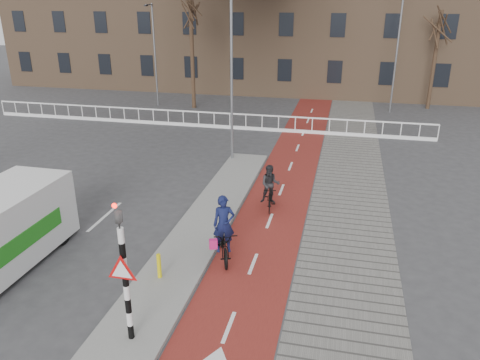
# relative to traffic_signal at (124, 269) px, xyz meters

# --- Properties ---
(ground) EXTENTS (120.00, 120.00, 0.00)m
(ground) POSITION_rel_traffic_signal_xyz_m (0.60, 2.02, -1.99)
(ground) COLOR #38383A
(ground) RESTS_ON ground
(bike_lane) EXTENTS (2.50, 60.00, 0.01)m
(bike_lane) POSITION_rel_traffic_signal_xyz_m (2.10, 12.02, -1.98)
(bike_lane) COLOR maroon
(bike_lane) RESTS_ON ground
(sidewalk) EXTENTS (3.00, 60.00, 0.01)m
(sidewalk) POSITION_rel_traffic_signal_xyz_m (4.90, 12.02, -1.98)
(sidewalk) COLOR slate
(sidewalk) RESTS_ON ground
(curb_island) EXTENTS (1.80, 16.00, 0.12)m
(curb_island) POSITION_rel_traffic_signal_xyz_m (-0.10, 6.02, -1.93)
(curb_island) COLOR gray
(curb_island) RESTS_ON ground
(traffic_signal) EXTENTS (0.80, 0.80, 3.68)m
(traffic_signal) POSITION_rel_traffic_signal_xyz_m (0.00, 0.00, 0.00)
(traffic_signal) COLOR black
(traffic_signal) RESTS_ON curb_island
(bollard) EXTENTS (0.12, 0.12, 0.74)m
(bollard) POSITION_rel_traffic_signal_xyz_m (-0.32, 2.55, -1.50)
(bollard) COLOR yellow
(bollard) RESTS_ON curb_island
(cyclist_near) EXTENTS (1.34, 2.11, 2.06)m
(cyclist_near) POSITION_rel_traffic_signal_xyz_m (1.15, 4.19, -1.29)
(cyclist_near) COLOR black
(cyclist_near) RESTS_ON bike_lane
(cyclist_far) EXTENTS (0.80, 1.64, 1.74)m
(cyclist_far) POSITION_rel_traffic_signal_xyz_m (1.92, 8.08, -1.26)
(cyclist_far) COLOR black
(cyclist_far) RESTS_ON bike_lane
(railing) EXTENTS (28.00, 0.10, 0.99)m
(railing) POSITION_rel_traffic_signal_xyz_m (-4.40, 19.02, -1.68)
(railing) COLOR silver
(railing) RESTS_ON ground
(tree_mid) EXTENTS (0.28, 0.28, 7.77)m
(tree_mid) POSITION_rel_traffic_signal_xyz_m (-6.39, 24.12, 1.89)
(tree_mid) COLOR #322316
(tree_mid) RESTS_ON ground
(tree_right) EXTENTS (0.26, 0.26, 6.75)m
(tree_right) POSITION_rel_traffic_signal_xyz_m (10.22, 27.61, 1.39)
(tree_right) COLOR #322316
(tree_right) RESTS_ON ground
(streetlight_near) EXTENTS (0.12, 0.12, 8.15)m
(streetlight_near) POSITION_rel_traffic_signal_xyz_m (-0.84, 13.26, 2.09)
(streetlight_near) COLOR slate
(streetlight_near) RESTS_ON ground
(streetlight_left) EXTENTS (0.12, 0.12, 7.16)m
(streetlight_left) POSITION_rel_traffic_signal_xyz_m (-9.27, 24.30, 1.59)
(streetlight_left) COLOR slate
(streetlight_left) RESTS_ON ground
(streetlight_right) EXTENTS (0.12, 0.12, 8.72)m
(streetlight_right) POSITION_rel_traffic_signal_xyz_m (7.47, 25.83, 2.37)
(streetlight_right) COLOR slate
(streetlight_right) RESTS_ON ground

